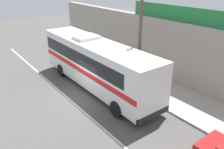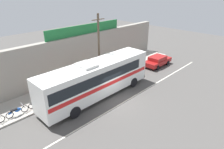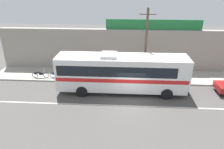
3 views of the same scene
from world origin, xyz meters
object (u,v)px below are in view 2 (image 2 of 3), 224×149
Objects in this scene: utility_pole at (99,48)px; motorcycle_red at (39,102)px; intercity_bus at (97,78)px; pedestrian_far_left at (104,68)px; parked_car at (157,61)px; motorcycle_purple at (17,111)px.

motorcycle_red is (-7.20, 0.18, -3.40)m from utility_pole.
intercity_bus is 4.80m from pedestrian_far_left.
parked_car is at bearing -12.19° from utility_pole.
motorcycle_purple is 1.13× the size of pedestrian_far_left.
parked_car is 16.15m from motorcycle_red.
pedestrian_far_left is (10.46, 0.63, 0.53)m from motorcycle_purple.
motorcycle_red is 8.56m from pedestrian_far_left.
intercity_bus is 6.11× the size of motorcycle_red.
utility_pole is (2.34, 2.19, 1.90)m from intercity_bus.
intercity_bus is at bearing -26.04° from motorcycle_red.
parked_car is 2.22× the size of motorcycle_red.
motorcycle_purple is 1.93m from motorcycle_red.
intercity_bus is 5.61m from motorcycle_red.
intercity_bus reaches higher than motorcycle_purple.
parked_car is 18.06m from motorcycle_purple.
parked_car is (11.16, 0.29, -1.33)m from intercity_bus.
motorcycle_purple is (-6.79, 2.30, -1.50)m from intercity_bus.
motorcycle_purple is at bearing -177.99° from motorcycle_red.
motorcycle_red is at bearing 172.58° from parked_car.
intercity_bus reaches higher than motorcycle_red.
intercity_bus is at bearing -18.75° from motorcycle_purple.
utility_pole reaches higher than motorcycle_purple.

